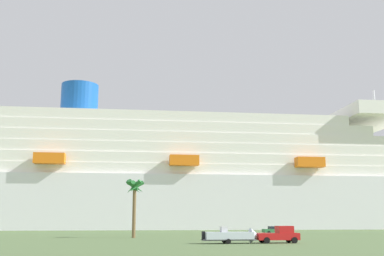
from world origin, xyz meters
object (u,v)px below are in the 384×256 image
at_px(pickup_truck, 279,235).
at_px(palm_tree, 135,191).
at_px(small_boat_on_trailer, 234,236).
at_px(parked_car_green_wagon, 275,230).
at_px(cruise_ship, 184,182).

bearing_deg(pickup_truck, palm_tree, 140.18).
bearing_deg(small_boat_on_trailer, parked_car_green_wagon, 69.61).
xyz_separation_m(cruise_ship, parked_car_green_wagon, (17.16, -47.68, -13.26)).
distance_m(cruise_ship, palm_tree, 65.66).
relative_size(palm_tree, parked_car_green_wagon, 1.93).
distance_m(cruise_ship, small_boat_on_trailer, 83.48).
distance_m(pickup_truck, small_boat_on_trailer, 6.08).
distance_m(pickup_truck, parked_car_green_wagon, 34.51).
distance_m(cruise_ship, pickup_truck, 83.18).
bearing_deg(parked_car_green_wagon, palm_tree, -148.14).
relative_size(cruise_ship, parked_car_green_wagon, 49.16).
bearing_deg(pickup_truck, cruise_ship, 97.21).
bearing_deg(small_boat_on_trailer, pickup_truck, 7.76).
relative_size(cruise_ship, small_boat_on_trailer, 28.25).
bearing_deg(parked_car_green_wagon, cruise_ship, 109.79).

